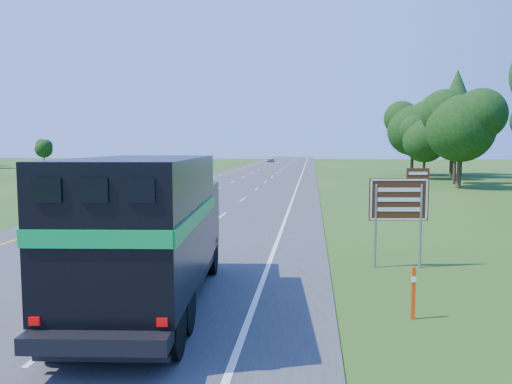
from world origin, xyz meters
TOP-DOWN VIEW (x-y plane):
  - road at (0.00, 50.00)m, footprint 15.00×260.00m
  - lane_markings at (0.00, 50.00)m, footprint 11.15×260.00m
  - horse_truck at (3.02, 3.94)m, footprint 3.28×8.51m
  - white_suv at (-4.19, 35.03)m, footprint 3.39×7.10m
  - far_car at (-3.39, 117.01)m, footprint 2.18×4.72m
  - exit_sign at (9.76, 9.00)m, footprint 1.93×0.25m
  - delineator at (9.25, 3.98)m, footprint 0.10×0.06m

SIDE VIEW (x-z plane):
  - road at x=0.00m, z-range 0.00..0.04m
  - lane_markings at x=0.00m, z-range 0.04..0.05m
  - delineator at x=9.25m, z-range 0.04..1.27m
  - far_car at x=-3.39m, z-range 0.04..1.61m
  - white_suv at x=-4.19m, z-range 0.04..2.00m
  - horse_truck at x=3.02m, z-range 0.17..3.86m
  - exit_sign at x=9.76m, z-range 0.49..3.76m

